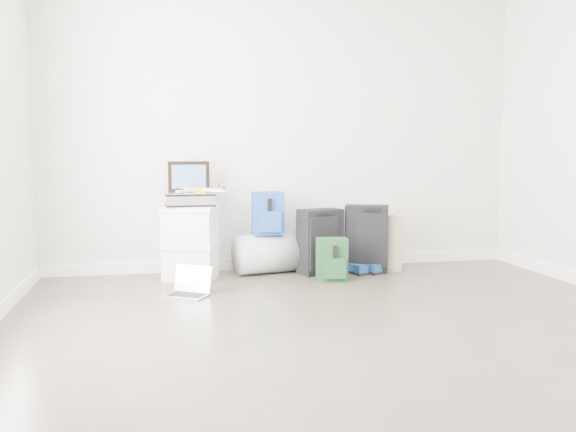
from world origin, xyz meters
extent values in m
plane|color=#3C342C|center=(0.00, 0.00, 0.00)|extent=(5.00, 5.00, 0.00)
cube|color=silver|center=(0.00, 2.50, 1.35)|extent=(4.50, 0.02, 2.70)
cube|color=white|center=(0.00, 2.49, 0.05)|extent=(4.50, 0.02, 0.10)
cube|color=white|center=(-0.92, 2.16, 0.14)|extent=(0.52, 0.46, 0.28)
cube|color=white|center=(-0.92, 2.16, 0.30)|extent=(0.54, 0.49, 0.04)
cube|color=white|center=(-0.92, 2.16, 0.46)|extent=(0.52, 0.46, 0.28)
cube|color=white|center=(-0.92, 2.16, 0.62)|extent=(0.54, 0.49, 0.04)
cube|color=#B2B2B7|center=(-0.92, 2.16, 0.70)|extent=(0.42, 0.31, 0.12)
cube|color=black|center=(-0.92, 2.26, 0.89)|extent=(0.36, 0.03, 0.27)
cube|color=#266199|center=(-0.92, 2.24, 0.89)|extent=(0.30, 0.02, 0.21)
cube|color=gold|center=(-0.84, 2.14, 0.78)|extent=(0.10, 0.10, 0.05)
cube|color=white|center=(-0.74, 2.24, 0.78)|extent=(0.21, 0.22, 0.02)
cube|color=white|center=(-0.95, 2.23, 0.78)|extent=(0.22, 0.21, 0.02)
cube|color=white|center=(-0.94, 2.03, 0.78)|extent=(0.21, 0.22, 0.02)
cube|color=white|center=(-0.74, 2.04, 0.78)|extent=(0.22, 0.21, 0.02)
cylinder|color=#92959A|center=(-0.22, 2.27, 0.18)|extent=(0.64, 0.46, 0.36)
cube|color=#1944A3|center=(-0.22, 2.25, 0.56)|extent=(0.28, 0.17, 0.39)
cube|color=#1944A3|center=(-0.22, 2.16, 0.49)|extent=(0.20, 0.06, 0.19)
cube|color=black|center=(0.25, 2.15, 0.30)|extent=(0.43, 0.32, 0.59)
cube|color=black|center=(0.25, 2.02, 0.30)|extent=(0.28, 0.11, 0.47)
cube|color=black|center=(0.25, 2.03, 0.57)|extent=(0.12, 0.06, 0.02)
cube|color=#13341A|center=(0.27, 1.84, 0.19)|extent=(0.29, 0.20, 0.37)
cube|color=#13341A|center=(0.27, 1.75, 0.12)|extent=(0.20, 0.08, 0.18)
cube|color=black|center=(0.70, 2.16, 0.31)|extent=(0.45, 0.35, 0.62)
cube|color=black|center=(0.70, 2.03, 0.31)|extent=(0.29, 0.14, 0.50)
cube|color=black|center=(0.70, 2.03, 0.60)|extent=(0.14, 0.08, 0.03)
cube|color=black|center=(0.56, 2.08, 0.01)|extent=(0.19, 0.30, 0.03)
cube|color=#164C89|center=(0.56, 2.08, 0.06)|extent=(0.18, 0.29, 0.07)
cube|color=black|center=(0.69, 2.08, 0.01)|extent=(0.23, 0.30, 0.03)
cube|color=#164C89|center=(0.69, 2.08, 0.06)|extent=(0.22, 0.28, 0.07)
cylinder|color=tan|center=(0.96, 2.15, 0.26)|extent=(0.17, 0.17, 0.52)
cube|color=#B6B6BA|center=(-0.99, 1.49, 0.01)|extent=(0.38, 0.35, 0.01)
cube|color=black|center=(-0.99, 1.49, 0.02)|extent=(0.31, 0.27, 0.00)
cube|color=black|center=(-0.94, 1.58, 0.12)|extent=(0.27, 0.18, 0.21)
camera|label=1|loc=(-1.18, -3.18, 1.11)|focal=38.00mm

